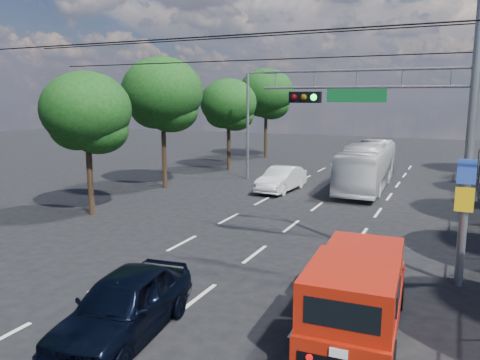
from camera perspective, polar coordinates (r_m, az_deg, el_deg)
The scene contains 12 objects.
lane_markings at distance 22.09m, azimuth 7.95°, elevation -4.30°, with size 6.12×38.00×0.01m.
signal_mast at distance 14.52m, azimuth 21.72°, elevation 8.53°, with size 6.43×0.39×9.50m.
streetlight_left at distance 31.15m, azimuth 1.24°, elevation 7.30°, with size 2.09×0.22×7.08m.
utility_wires at distance 16.62m, azimuth 3.14°, elevation 16.20°, with size 22.00×5.04×0.74m.
tree_left_b at distance 22.56m, azimuth -18.12°, elevation 7.37°, with size 4.08×4.08×6.63m.
tree_left_c at distance 28.41m, azimuth -9.37°, elevation 9.83°, with size 4.80×4.80×7.80m.
tree_left_d at distance 35.15m, azimuth -1.37°, elevation 8.88°, with size 4.20×4.20×6.83m.
tree_left_e at distance 42.54m, azimuth 3.23°, elevation 10.17°, with size 4.92×4.92×7.99m.
red_pickup at distance 11.50m, azimuth 14.12°, elevation -12.87°, with size 2.16×5.31×1.94m.
navy_hatchback at distance 11.41m, azimuth -13.96°, elevation -14.56°, with size 1.80×4.47×1.52m, color black.
white_bus at distance 29.16m, azimuth 15.23°, elevation 1.65°, with size 2.28×9.75×2.72m, color silver.
white_van at distance 27.51m, azimuth 5.07°, elevation 0.12°, with size 1.51×4.32×1.42m, color silver.
Camera 1 is at (6.15, -6.50, 5.46)m, focal length 35.00 mm.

